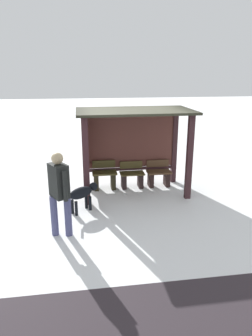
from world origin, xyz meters
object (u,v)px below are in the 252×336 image
at_px(bench_left_inside, 105,178).
at_px(bench_right_inside, 159,176).
at_px(bus_shelter, 128,134).
at_px(person_walking, 59,188).
at_px(bench_center_inside, 132,178).
at_px(dog, 83,193).

xyz_separation_m(bench_left_inside, bench_right_inside, (1.55, 0.00, -0.03)).
distance_m(bus_shelter, bench_left_inside, 1.39).
xyz_separation_m(bench_left_inside, person_walking, (-1.07, -2.45, 0.68)).
bearing_deg(bench_center_inside, person_walking, -126.95).
xyz_separation_m(bench_center_inside, person_walking, (-1.85, -2.46, 0.72)).
height_order(bench_left_inside, bench_center_inside, bench_left_inside).
bearing_deg(person_walking, bus_shelter, 53.81).
xyz_separation_m(bench_right_inside, person_walking, (-2.62, -2.45, 0.71)).
bearing_deg(bench_right_inside, bus_shelter, -173.39).
height_order(person_walking, dog, person_walking).
xyz_separation_m(person_walking, dog, (0.44, 1.07, -0.56)).
bearing_deg(bench_left_inside, bench_center_inside, 0.23).
bearing_deg(bench_right_inside, person_walking, -136.90).
distance_m(bench_right_inside, dog, 2.59).
bearing_deg(bench_left_inside, person_walking, -113.62).
relative_size(bench_center_inside, bench_right_inside, 0.99).
xyz_separation_m(bus_shelter, bench_center_inside, (0.13, 0.11, -1.27)).
bearing_deg(bench_center_inside, dog, -135.26).
relative_size(bus_shelter, person_walking, 1.72).
xyz_separation_m(bus_shelter, person_walking, (-1.72, -2.35, -0.55)).
height_order(bench_left_inside, person_walking, person_walking).
bearing_deg(person_walking, dog, 67.36).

